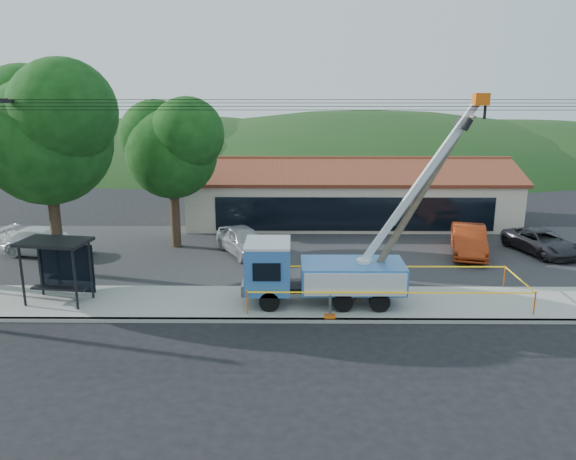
# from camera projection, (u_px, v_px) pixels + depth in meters

# --- Properties ---
(ground) EXTENTS (120.00, 120.00, 0.00)m
(ground) POSITION_uv_depth(u_px,v_px,m) (293.00, 345.00, 21.15)
(ground) COLOR black
(ground) RESTS_ON ground
(curb) EXTENTS (60.00, 0.25, 0.15)m
(curb) POSITION_uv_depth(u_px,v_px,m) (293.00, 320.00, 23.16)
(curb) COLOR #A19E96
(curb) RESTS_ON ground
(sidewalk) EXTENTS (60.00, 4.00, 0.15)m
(sidewalk) POSITION_uv_depth(u_px,v_px,m) (293.00, 303.00, 25.00)
(sidewalk) COLOR #A19E96
(sidewalk) RESTS_ON ground
(parking_lot) EXTENTS (60.00, 12.00, 0.10)m
(parking_lot) POSITION_uv_depth(u_px,v_px,m) (293.00, 252.00, 32.76)
(parking_lot) COLOR #28282B
(parking_lot) RESTS_ON ground
(strip_mall) EXTENTS (22.50, 8.53, 4.67)m
(strip_mall) POSITION_uv_depth(u_px,v_px,m) (349.00, 196.00, 39.99)
(strip_mall) COLOR beige
(strip_mall) RESTS_ON ground
(tree_west_near) EXTENTS (7.56, 6.72, 10.80)m
(tree_west_near) POSITION_uv_depth(u_px,v_px,m) (45.00, 127.00, 27.12)
(tree_west_near) COLOR #332316
(tree_west_near) RESTS_ON ground
(tree_lot) EXTENTS (6.30, 5.60, 8.94)m
(tree_lot) POSITION_uv_depth(u_px,v_px,m) (172.00, 144.00, 32.24)
(tree_lot) COLOR #332316
(tree_lot) RESTS_ON ground
(hill_west) EXTENTS (78.40, 56.00, 28.00)m
(hill_west) POSITION_uv_depth(u_px,v_px,m) (180.00, 159.00, 74.53)
(hill_west) COLOR #173D16
(hill_west) RESTS_ON ground
(hill_center) EXTENTS (89.60, 64.00, 32.00)m
(hill_center) POSITION_uv_depth(u_px,v_px,m) (368.00, 159.00, 74.32)
(hill_center) COLOR #173D16
(hill_center) RESTS_ON ground
(hill_east) EXTENTS (72.80, 52.00, 26.00)m
(hill_east) POSITION_uv_depth(u_px,v_px,m) (519.00, 160.00, 74.16)
(hill_east) COLOR #173D16
(hill_east) RESTS_ON ground
(utility_truck) EXTENTS (10.03, 3.76, 9.05)m
(utility_truck) POSITION_uv_depth(u_px,v_px,m) (320.00, 270.00, 24.55)
(utility_truck) COLOR black
(utility_truck) RESTS_ON ground
(leaning_pole) EXTENTS (4.97, 1.74, 8.95)m
(leaning_pole) POSITION_uv_depth(u_px,v_px,m) (421.00, 194.00, 23.82)
(leaning_pole) COLOR brown
(leaning_pole) RESTS_ON ground
(bus_shelter) EXTENTS (3.16, 2.23, 2.82)m
(bus_shelter) POSITION_uv_depth(u_px,v_px,m) (58.00, 256.00, 24.64)
(bus_shelter) COLOR black
(bus_shelter) RESTS_ON ground
(caution_tape) EXTENTS (12.09, 3.54, 1.02)m
(caution_tape) POSITION_uv_depth(u_px,v_px,m) (384.00, 283.00, 25.09)
(caution_tape) COLOR #EA5C0C
(caution_tape) RESTS_ON ground
(car_silver) EXTENTS (3.89, 5.04, 1.60)m
(car_silver) POSITION_uv_depth(u_px,v_px,m) (244.00, 256.00, 32.27)
(car_silver) COLOR #A2A3A9
(car_silver) RESTS_ON ground
(car_red) EXTENTS (2.86, 5.35, 1.67)m
(car_red) POSITION_uv_depth(u_px,v_px,m) (467.00, 256.00, 32.14)
(car_red) COLOR #9A2D0F
(car_red) RESTS_ON ground
(car_white) EXTENTS (5.63, 3.11, 1.54)m
(car_white) POSITION_uv_depth(u_px,v_px,m) (48.00, 256.00, 32.16)
(car_white) COLOR white
(car_white) RESTS_ON ground
(car_dark) EXTENTS (3.64, 5.38, 1.37)m
(car_dark) POSITION_uv_depth(u_px,v_px,m) (540.00, 255.00, 32.41)
(car_dark) COLOR black
(car_dark) RESTS_ON ground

